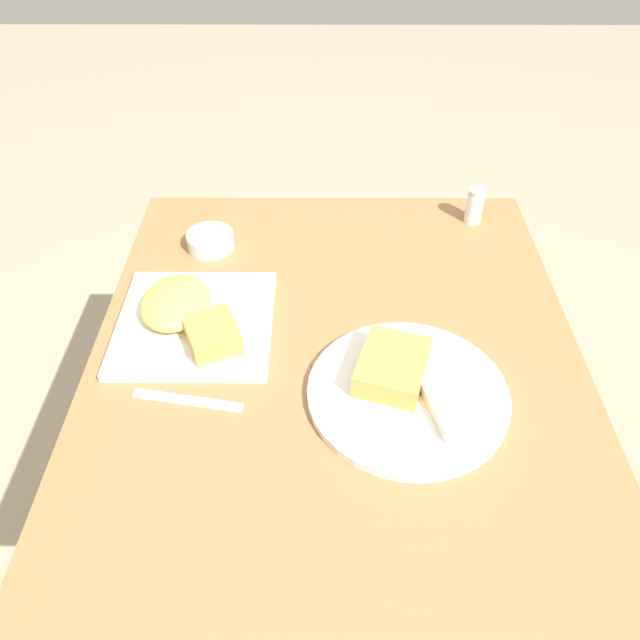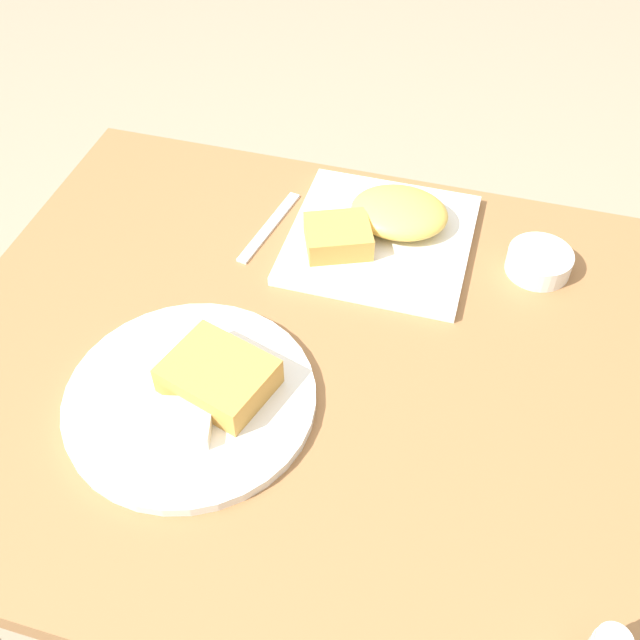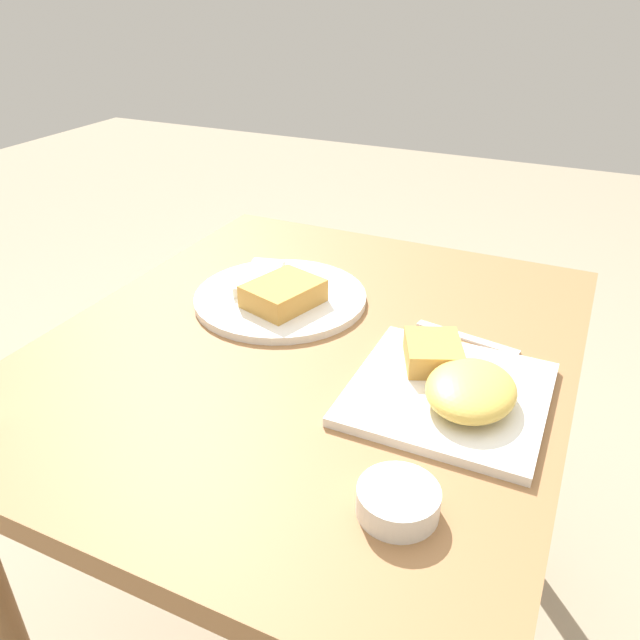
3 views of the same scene
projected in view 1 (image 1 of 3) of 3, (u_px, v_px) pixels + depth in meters
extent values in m
plane|color=gray|center=(331.00, 558.00, 1.51)|extent=(8.00, 8.00, 0.00)
cube|color=olive|center=(336.00, 356.00, 1.04)|extent=(0.94, 0.80, 0.04)
cylinder|color=brown|center=(197.00, 339.00, 1.59)|extent=(0.05, 0.05, 0.68)
cylinder|color=brown|center=(466.00, 340.00, 1.58)|extent=(0.05, 0.05, 0.68)
cube|color=white|center=(195.00, 323.00, 1.06)|extent=(0.26, 0.26, 0.01)
ellipsoid|color=#E5BC51|center=(176.00, 302.00, 1.06)|extent=(0.14, 0.12, 0.04)
cube|color=gold|center=(213.00, 333.00, 1.01)|extent=(0.12, 0.11, 0.04)
cylinder|color=white|center=(408.00, 394.00, 0.95)|extent=(0.31, 0.31, 0.01)
cube|color=gold|center=(392.00, 367.00, 0.95)|extent=(0.15, 0.13, 0.04)
cube|color=beige|center=(447.00, 398.00, 0.92)|extent=(0.15, 0.09, 0.02)
cylinder|color=white|center=(210.00, 241.00, 1.23)|extent=(0.09, 0.09, 0.03)
cylinder|color=#D1B775|center=(210.00, 235.00, 1.22)|extent=(0.07, 0.07, 0.00)
cylinder|color=white|center=(474.00, 208.00, 1.29)|extent=(0.03, 0.03, 0.06)
cylinder|color=white|center=(473.00, 214.00, 1.30)|extent=(0.03, 0.03, 0.03)
cylinder|color=silver|center=(477.00, 192.00, 1.26)|extent=(0.03, 0.03, 0.01)
cube|color=silver|center=(188.00, 400.00, 0.94)|extent=(0.05, 0.17, 0.00)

